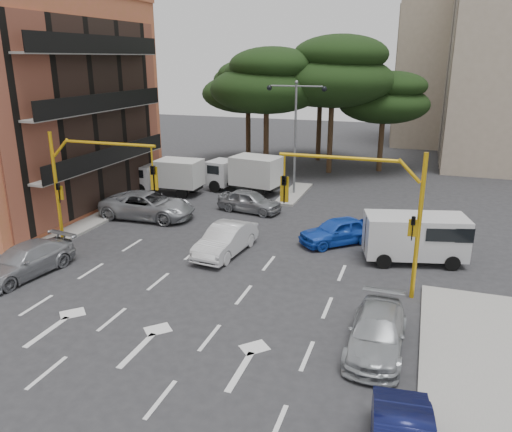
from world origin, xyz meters
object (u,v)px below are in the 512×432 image
(street_lamp_center, at_px, (296,118))
(signal_mast_right, at_px, (374,203))
(car_blue_compact, at_px, (338,231))
(box_truck_b, at_px, (244,174))
(car_silver_cross_b, at_px, (250,201))
(car_white_hatch, at_px, (226,240))
(car_silver_parked, at_px, (377,332))
(signal_mast_left, at_px, (85,177))
(box_truck_a, at_px, (168,176))
(car_silver_wagon, at_px, (25,261))
(van_white, at_px, (415,238))
(car_silver_cross_a, at_px, (148,205))

(street_lamp_center, bearing_deg, signal_mast_right, -64.09)
(car_blue_compact, height_order, box_truck_b, box_truck_b)
(car_silver_cross_b, relative_size, box_truck_b, 0.75)
(car_white_hatch, bearing_deg, car_blue_compact, 38.24)
(car_blue_compact, distance_m, car_silver_parked, 10.01)
(signal_mast_left, relative_size, car_blue_compact, 1.44)
(car_blue_compact, height_order, box_truck_a, box_truck_a)
(car_silver_cross_b, distance_m, box_truck_b, 4.84)
(car_silver_wagon, distance_m, box_truck_a, 14.73)
(car_white_hatch, height_order, van_white, van_white)
(car_silver_cross_b, bearing_deg, car_blue_compact, -112.73)
(car_silver_parked, xyz_separation_m, box_truck_b, (-11.19, 17.88, 0.71))
(car_white_hatch, height_order, car_blue_compact, car_white_hatch)
(car_silver_cross_a, relative_size, box_truck_b, 1.04)
(box_truck_a, bearing_deg, car_blue_compact, -115.86)
(car_silver_cross_a, bearing_deg, car_silver_parked, -127.13)
(signal_mast_left, xyz_separation_m, street_lamp_center, (6.80, 14.01, 1.54))
(street_lamp_center, bearing_deg, car_white_hatch, -91.93)
(signal_mast_right, height_order, car_blue_compact, signal_mast_right)
(car_silver_wagon, relative_size, car_silver_cross_b, 1.16)
(car_white_hatch, relative_size, box_truck_b, 0.81)
(car_blue_compact, height_order, van_white, van_white)
(car_silver_parked, distance_m, box_truck_a, 22.69)
(street_lamp_center, bearing_deg, van_white, -49.64)
(van_white, bearing_deg, box_truck_b, -142.33)
(van_white, relative_size, box_truck_b, 0.84)
(car_silver_wagon, relative_size, box_truck_a, 0.93)
(car_white_hatch, distance_m, car_blue_compact, 5.98)
(car_silver_cross_a, relative_size, car_silver_cross_b, 1.40)
(signal_mast_right, distance_m, box_truck_b, 17.23)
(box_truck_b, bearing_deg, street_lamp_center, -72.53)
(signal_mast_right, xyz_separation_m, car_silver_wagon, (-14.80, -3.27, -3.19))
(van_white, xyz_separation_m, box_truck_b, (-12.09, 9.50, 0.20))
(signal_mast_left, bearing_deg, signal_mast_right, 0.00)
(signal_mast_left, relative_size, car_silver_cross_b, 1.45)
(car_blue_compact, distance_m, van_white, 4.06)
(car_silver_wagon, xyz_separation_m, car_silver_cross_b, (6.36, 12.39, 0.01))
(car_blue_compact, bearing_deg, car_silver_cross_a, -134.82)
(car_silver_wagon, height_order, van_white, van_white)
(car_white_hatch, xyz_separation_m, box_truck_b, (-3.18, 11.51, 0.62))
(signal_mast_right, distance_m, car_silver_parked, 5.49)
(signal_mast_right, height_order, car_silver_cross_b, signal_mast_right)
(car_silver_wagon, xyz_separation_m, van_white, (16.50, 7.28, 0.47))
(car_silver_cross_a, relative_size, car_silver_parked, 1.29)
(car_silver_cross_b, bearing_deg, signal_mast_left, 159.69)
(car_blue_compact, xyz_separation_m, car_silver_wagon, (-12.65, -8.47, -0.01))
(street_lamp_center, height_order, van_white, street_lamp_center)
(van_white, bearing_deg, street_lamp_center, -153.81)
(car_silver_cross_a, height_order, van_white, van_white)
(signal_mast_left, distance_m, car_blue_compact, 12.97)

